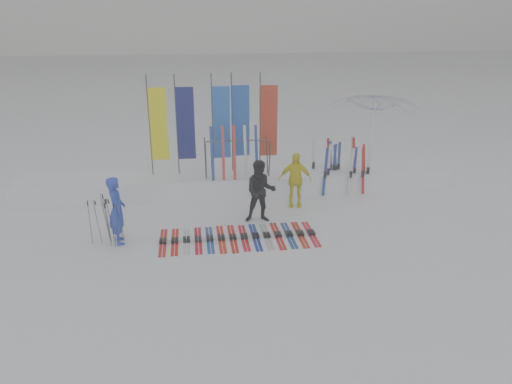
{
  "coord_description": "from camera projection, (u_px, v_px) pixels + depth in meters",
  "views": [
    {
      "loc": [
        -1.49,
        -10.94,
        5.62
      ],
      "look_at": [
        0.2,
        1.6,
        1.0
      ],
      "focal_mm": 35.0,
      "sensor_mm": 36.0,
      "label": 1
    }
  ],
  "objects": [
    {
      "name": "ski_row",
      "position": [
        239.0,
        237.0,
        13.05
      ],
      "size": [
        4.07,
        1.7,
        0.07
      ],
      "color": "red",
      "rests_on": "ground"
    },
    {
      "name": "pole_cluster",
      "position": [
        109.0,
        220.0,
        12.68
      ],
      "size": [
        0.79,
        0.68,
        1.23
      ],
      "color": "#595B60",
      "rests_on": "ground"
    },
    {
      "name": "ground",
      "position": [
        257.0,
        252.0,
        12.3
      ],
      "size": [
        120.0,
        120.0,
        0.0
      ],
      "primitive_type": "plane",
      "color": "white",
      "rests_on": "ground"
    },
    {
      "name": "feather_flags",
      "position": [
        215.0,
        123.0,
        15.9
      ],
      "size": [
        4.09,
        0.2,
        3.2
      ],
      "color": "#383A3F",
      "rests_on": "ground"
    },
    {
      "name": "person_black",
      "position": [
        261.0,
        191.0,
        13.84
      ],
      "size": [
        0.93,
        0.75,
        1.78
      ],
      "primitive_type": "imported",
      "rotation": [
        0.0,
        0.0,
        -0.1
      ],
      "color": "black",
      "rests_on": "ground"
    },
    {
      "name": "upright_skis",
      "position": [
        342.0,
        166.0,
        16.4
      ],
      "size": [
        1.72,
        1.09,
        1.69
      ],
      "color": "red",
      "rests_on": "ground"
    },
    {
      "name": "person_blue",
      "position": [
        117.0,
        210.0,
        12.54
      ],
      "size": [
        0.56,
        0.73,
        1.77
      ],
      "primitive_type": "imported",
      "rotation": [
        0.0,
        0.0,
        1.81
      ],
      "color": "#1F38B9",
      "rests_on": "ground"
    },
    {
      "name": "person_yellow",
      "position": [
        295.0,
        180.0,
        14.96
      ],
      "size": [
        1.04,
        0.55,
        1.68
      ],
      "primitive_type": "imported",
      "rotation": [
        0.0,
        0.0,
        -0.15
      ],
      "color": "yellow",
      "rests_on": "ground"
    },
    {
      "name": "tent_canopy",
      "position": [
        373.0,
        133.0,
        17.97
      ],
      "size": [
        3.58,
        3.64,
        2.94
      ],
      "primitive_type": "imported",
      "rotation": [
        0.0,
        0.0,
        -0.12
      ],
      "color": "white",
      "rests_on": "ground"
    },
    {
      "name": "ski_rack",
      "position": [
        237.0,
        153.0,
        15.73
      ],
      "size": [
        2.04,
        0.8,
        1.23
      ],
      "color": "#383A3F",
      "rests_on": "ground"
    },
    {
      "name": "snow_bank",
      "position": [
        238.0,
        181.0,
        16.48
      ],
      "size": [
        14.0,
        1.6,
        0.6
      ],
      "primitive_type": "cube",
      "color": "white",
      "rests_on": "ground"
    }
  ]
}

